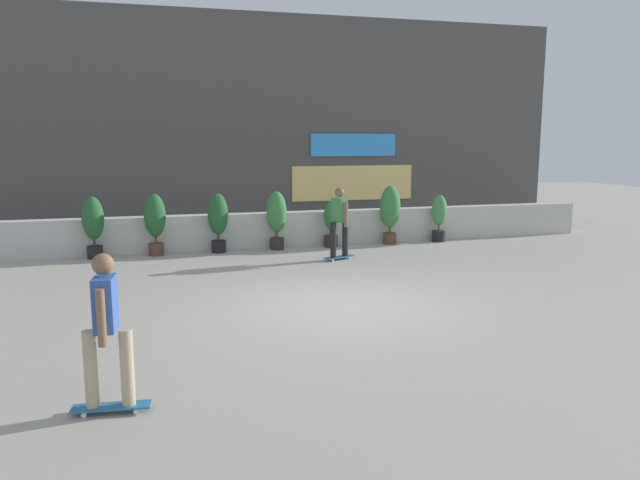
# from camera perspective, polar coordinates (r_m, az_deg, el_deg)

# --- Properties ---
(ground_plane) EXTENTS (48.00, 48.00, 0.00)m
(ground_plane) POSITION_cam_1_polar(r_m,az_deg,el_deg) (10.50, 2.20, -6.17)
(ground_plane) COLOR #A8A093
(planter_wall) EXTENTS (18.00, 0.40, 0.90)m
(planter_wall) POSITION_cam_1_polar(r_m,az_deg,el_deg) (16.10, -4.29, 0.98)
(planter_wall) COLOR beige
(planter_wall) RESTS_ON ground
(building_backdrop) EXTENTS (20.00, 2.08, 6.50)m
(building_backdrop) POSITION_cam_1_polar(r_m,az_deg,el_deg) (19.87, -6.67, 10.66)
(building_backdrop) COLOR #4C4947
(building_backdrop) RESTS_ON ground
(potted_plant_0) EXTENTS (0.50, 0.50, 1.47)m
(potted_plant_0) POSITION_cam_1_polar(r_m,az_deg,el_deg) (15.36, -20.36, 1.52)
(potted_plant_0) COLOR black
(potted_plant_0) RESTS_ON ground
(potted_plant_1) EXTENTS (0.51, 0.51, 1.50)m
(potted_plant_1) POSITION_cam_1_polar(r_m,az_deg,el_deg) (15.30, -15.11, 1.83)
(potted_plant_1) COLOR brown
(potted_plant_1) RESTS_ON ground
(potted_plant_2) EXTENTS (0.50, 0.50, 1.48)m
(potted_plant_2) POSITION_cam_1_polar(r_m,az_deg,el_deg) (15.38, -9.48, 2.01)
(potted_plant_2) COLOR black
(potted_plant_2) RESTS_ON ground
(potted_plant_3) EXTENTS (0.51, 0.51, 1.49)m
(potted_plant_3) POSITION_cam_1_polar(r_m,az_deg,el_deg) (15.61, -4.06, 2.25)
(potted_plant_3) COLOR #2D2823
(potted_plant_3) RESTS_ON ground
(potted_plant_4) EXTENTS (0.37, 0.37, 1.20)m
(potted_plant_4) POSITION_cam_1_polar(r_m,az_deg,el_deg) (15.98, 1.02, 1.62)
(potted_plant_4) COLOR #2D2823
(potted_plant_4) RESTS_ON ground
(potted_plant_5) EXTENTS (0.55, 0.55, 1.57)m
(potted_plant_5) POSITION_cam_1_polar(r_m,az_deg,el_deg) (16.49, 6.54, 2.79)
(potted_plant_5) COLOR brown
(potted_plant_5) RESTS_ON ground
(potted_plant_6) EXTENTS (0.41, 0.41, 1.29)m
(potted_plant_6) POSITION_cam_1_polar(r_m,az_deg,el_deg) (17.11, 11.03, 2.22)
(potted_plant_6) COLOR black
(potted_plant_6) RESTS_ON ground
(skater_far_left) EXTENTS (0.82, 0.56, 1.70)m
(skater_far_left) POSITION_cam_1_polar(r_m,az_deg,el_deg) (6.67, -19.26, -7.56)
(skater_far_left) COLOR #266699
(skater_far_left) RESTS_ON ground
(skater_far_right) EXTENTS (0.82, 0.52, 1.70)m
(skater_far_right) POSITION_cam_1_polar(r_m,az_deg,el_deg) (14.23, 1.82, 1.87)
(skater_far_right) COLOR #266699
(skater_far_right) RESTS_ON ground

